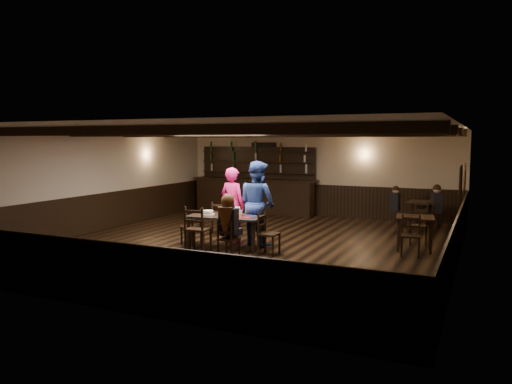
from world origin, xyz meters
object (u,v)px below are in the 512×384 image
at_px(man_blue, 257,203).
at_px(cake, 208,213).
at_px(chair_near_right, 227,236).
at_px(bar_counter, 255,191).
at_px(dining_table, 227,219).
at_px(woman_pink, 233,205).
at_px(chair_near_left, 196,226).

height_order(man_blue, cake, man_blue).
bearing_deg(chair_near_right, man_blue, 90.64).
bearing_deg(bar_counter, cake, -75.98).
height_order(dining_table, cake, cake).
bearing_deg(cake, chair_near_right, -41.71).
relative_size(dining_table, woman_pink, 0.96).
distance_m(dining_table, woman_pink, 0.71).
distance_m(man_blue, bar_counter, 5.25).
xyz_separation_m(chair_near_left, man_blue, (0.81, 1.37, 0.38)).
xyz_separation_m(cake, bar_counter, (-1.36, 5.44, -0.07)).
xyz_separation_m(chair_near_left, cake, (-0.09, 0.66, 0.20)).
xyz_separation_m(chair_near_left, woman_pink, (0.19, 1.34, 0.30)).
bearing_deg(man_blue, dining_table, 79.98).
relative_size(chair_near_right, bar_counter, 0.19).
xyz_separation_m(chair_near_right, cake, (-0.92, 0.82, 0.32)).
relative_size(chair_near_left, chair_near_right, 1.27).
distance_m(dining_table, man_blue, 0.87).
relative_size(dining_table, man_blue, 0.88).
bearing_deg(woman_pink, bar_counter, -60.66).
bearing_deg(man_blue, bar_counter, -41.64).
relative_size(chair_near_left, man_blue, 0.52).
distance_m(chair_near_left, chair_near_right, 0.85).
bearing_deg(chair_near_left, dining_table, 61.65).
distance_m(dining_table, bar_counter, 5.71).
bearing_deg(chair_near_left, bar_counter, 103.36).
distance_m(chair_near_left, bar_counter, 6.27).
distance_m(woman_pink, bar_counter, 5.04).
xyz_separation_m(chair_near_left, chair_near_right, (0.83, -0.16, -0.13)).
xyz_separation_m(woman_pink, cake, (-0.28, -0.68, -0.10)).
height_order(woman_pink, bar_counter, bar_counter).
relative_size(chair_near_left, bar_counter, 0.24).
bearing_deg(chair_near_left, man_blue, 59.37).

